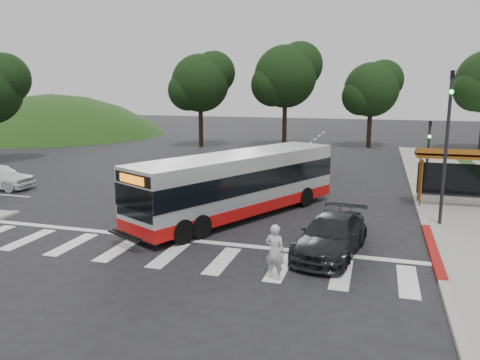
% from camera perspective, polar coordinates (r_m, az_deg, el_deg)
% --- Properties ---
extents(ground, '(140.00, 140.00, 0.00)m').
position_cam_1_polar(ground, '(21.34, -2.97, -4.62)').
color(ground, black).
rests_on(ground, ground).
extents(sidewalk_east, '(4.00, 40.00, 0.12)m').
position_cam_1_polar(sidewalk_east, '(28.24, 24.52, -1.56)').
color(sidewalk_east, gray).
rests_on(sidewalk_east, ground).
extents(curb_east, '(0.30, 40.00, 0.15)m').
position_cam_1_polar(curb_east, '(28.02, 20.48, -1.32)').
color(curb_east, '#9E9991').
rests_on(curb_east, ground).
extents(curb_east_red, '(0.32, 6.00, 0.15)m').
position_cam_1_polar(curb_east_red, '(18.39, 22.46, -7.88)').
color(curb_east_red, maroon).
rests_on(curb_east_red, ground).
extents(hillside_nw, '(44.00, 44.00, 10.00)m').
position_cam_1_polar(hillside_nw, '(63.08, -21.73, 5.18)').
color(hillside_nw, '#1A3E13').
rests_on(hillside_nw, ground).
extents(crosswalk_ladder, '(18.00, 2.60, 0.01)m').
position_cam_1_polar(crosswalk_ladder, '(16.94, -8.67, -9.01)').
color(crosswalk_ladder, silver).
rests_on(crosswalk_ladder, ground).
extents(bus_shelter, '(4.20, 1.60, 2.86)m').
position_cam_1_polar(bus_shelter, '(25.00, 25.37, 2.16)').
color(bus_shelter, brown).
rests_on(bus_shelter, sidewalk_east).
extents(traffic_signal_ne_tall, '(0.18, 0.37, 6.50)m').
position_cam_1_polar(traffic_signal_ne_tall, '(21.10, 23.94, 4.97)').
color(traffic_signal_ne_tall, black).
rests_on(traffic_signal_ne_tall, ground).
extents(traffic_signal_ne_short, '(0.18, 0.37, 4.00)m').
position_cam_1_polar(traffic_signal_ne_short, '(28.16, 21.97, 3.60)').
color(traffic_signal_ne_short, black).
rests_on(traffic_signal_ne_short, ground).
extents(tree_north_a, '(6.60, 6.15, 10.17)m').
position_cam_1_polar(tree_north_a, '(46.26, 5.68, 12.58)').
color(tree_north_a, black).
rests_on(tree_north_a, ground).
extents(tree_north_b, '(5.72, 5.33, 8.43)m').
position_cam_1_polar(tree_north_b, '(47.40, 15.81, 10.66)').
color(tree_north_b, black).
rests_on(tree_north_b, ground).
extents(tree_north_c, '(6.16, 5.74, 9.30)m').
position_cam_1_polar(tree_north_c, '(46.54, -4.76, 11.81)').
color(tree_north_c, black).
rests_on(tree_north_c, ground).
extents(transit_bus, '(7.26, 11.08, 2.89)m').
position_cam_1_polar(transit_bus, '(21.21, -0.16, -0.68)').
color(transit_bus, '#B3B6B8').
rests_on(transit_bus, ground).
extents(pedestrian, '(0.72, 0.55, 1.75)m').
position_cam_1_polar(pedestrian, '(14.55, 4.28, -8.72)').
color(pedestrian, silver).
rests_on(pedestrian, ground).
extents(dark_sedan, '(2.64, 4.97, 1.37)m').
position_cam_1_polar(dark_sedan, '(16.98, 11.05, -6.62)').
color(dark_sedan, black).
rests_on(dark_sedan, ground).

